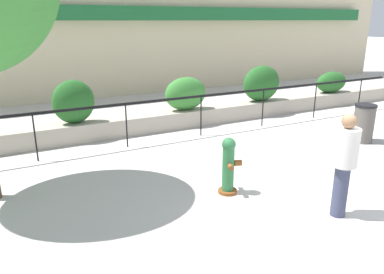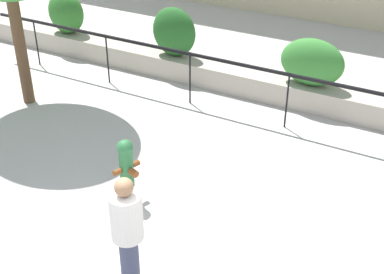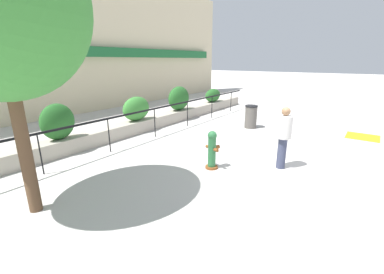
# 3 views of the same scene
# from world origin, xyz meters

# --- Properties ---
(planter_wall_low) EXTENTS (18.00, 0.70, 0.50)m
(planter_wall_low) POSITION_xyz_m (0.00, 6.00, 0.25)
(planter_wall_low) COLOR #ADA393
(planter_wall_low) RESTS_ON ground
(fence_railing_segment) EXTENTS (15.00, 0.05, 1.15)m
(fence_railing_segment) POSITION_xyz_m (-0.00, 4.90, 1.02)
(fence_railing_segment) COLOR black
(fence_railing_segment) RESTS_ON ground
(hedge_bush_0) EXTENTS (1.03, 0.64, 1.07)m
(hedge_bush_0) POSITION_xyz_m (-6.39, 6.00, 1.03)
(hedge_bush_0) COLOR #2D6B28
(hedge_bush_0) RESTS_ON planter_wall_low
(hedge_bush_1) EXTENTS (1.08, 0.58, 1.14)m
(hedge_bush_1) POSITION_xyz_m (-3.18, 6.00, 1.07)
(hedge_bush_1) COLOR #235B23
(hedge_bush_1) RESTS_ON planter_wall_low
(hedge_bush_2) EXTENTS (1.33, 0.63, 0.99)m
(hedge_bush_2) POSITION_xyz_m (0.09, 6.00, 0.99)
(hedge_bush_2) COLOR #387F33
(hedge_bush_2) RESTS_ON planter_wall_low
(fire_hydrant) EXTENTS (0.48, 0.48, 1.08)m
(fire_hydrant) POSITION_xyz_m (-1.33, 1.48, 0.55)
(fire_hydrant) COLOR brown
(fire_hydrant) RESTS_ON ground
(pedestrian) EXTENTS (0.43, 0.43, 1.73)m
(pedestrian) POSITION_xyz_m (-0.19, -0.09, 0.99)
(pedestrian) COLOR #383D56
(pedestrian) RESTS_ON ground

